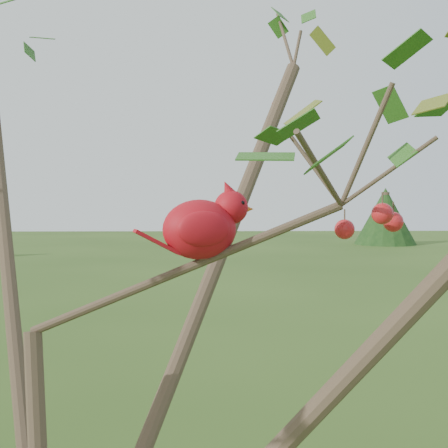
% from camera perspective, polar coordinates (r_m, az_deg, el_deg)
% --- Properties ---
extents(crabapple_tree, '(2.35, 2.05, 2.95)m').
position_cam_1_polar(crabapple_tree, '(1.02, -17.02, -2.58)').
color(crabapple_tree, '#412F23').
rests_on(crabapple_tree, ground).
extents(cardinal, '(0.24, 0.15, 0.17)m').
position_cam_1_polar(cardinal, '(1.08, -2.09, -0.23)').
color(cardinal, '#B50F1A').
rests_on(cardinal, ground).
extents(distant_trees, '(45.22, 10.14, 2.88)m').
position_cam_1_polar(distant_trees, '(23.98, -3.82, 0.33)').
color(distant_trees, '#412F23').
rests_on(distant_trees, ground).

